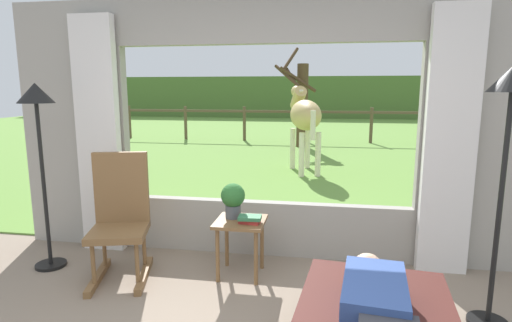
{
  "coord_description": "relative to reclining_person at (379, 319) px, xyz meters",
  "views": [
    {
      "loc": [
        0.6,
        -1.72,
        1.68
      ],
      "look_at": [
        0.0,
        1.8,
        1.05
      ],
      "focal_mm": 28.72,
      "sensor_mm": 36.0,
      "label": 1
    }
  ],
  "objects": [
    {
      "name": "floor_lamp_left",
      "position": [
        -2.86,
        1.33,
        0.88
      ],
      "size": [
        0.32,
        0.32,
        1.73
      ],
      "color": "black",
      "rests_on": "ground_plane"
    },
    {
      "name": "rocking_chair",
      "position": [
        -2.09,
        1.28,
        0.02
      ],
      "size": [
        0.63,
        0.78,
        1.12
      ],
      "rotation": [
        0.0,
        0.0,
        0.27
      ],
      "color": "brown",
      "rests_on": "ground_plane"
    },
    {
      "name": "floor_lamp_right",
      "position": [
        0.9,
        0.96,
        0.96
      ],
      "size": [
        0.32,
        0.32,
        1.84
      ],
      "color": "black",
      "rests_on": "ground_plane"
    },
    {
      "name": "outdoor_pasture_lawn",
      "position": [
        -0.89,
        12.89,
        -0.51
      ],
      "size": [
        36.0,
        21.68,
        0.02
      ],
      "primitive_type": "cube",
      "color": "olive",
      "rests_on": "ground_plane"
    },
    {
      "name": "curtain_panel_right",
      "position": [
        0.8,
        1.85,
        0.68
      ],
      "size": [
        0.44,
        0.1,
        2.4
      ],
      "primitive_type": "cube",
      "color": "silver",
      "rests_on": "ground_plane"
    },
    {
      "name": "back_wall_with_window",
      "position": [
        -0.89,
        1.99,
        0.73
      ],
      "size": [
        5.2,
        0.12,
        2.55
      ],
      "color": "#9E998E",
      "rests_on": "ground_plane"
    },
    {
      "name": "distant_hill_ridge",
      "position": [
        -0.89,
        22.73,
        0.68
      ],
      "size": [
        36.0,
        2.0,
        2.4
      ],
      "primitive_type": "cube",
      "color": "#4E6D32",
      "rests_on": "ground_plane"
    },
    {
      "name": "pasture_tree",
      "position": [
        -1.0,
        9.87,
        0.8
      ],
      "size": [
        1.26,
        1.45,
        2.86
      ],
      "color": "#4C3823",
      "rests_on": "outdoor_pasture_lawn"
    },
    {
      "name": "curtain_panel_left",
      "position": [
        -2.58,
        1.85,
        0.68
      ],
      "size": [
        0.44,
        0.1,
        2.4
      ],
      "primitive_type": "cube",
      "color": "silver",
      "rests_on": "ground_plane"
    },
    {
      "name": "book_stack",
      "position": [
        -0.92,
        1.39,
        0.03
      ],
      "size": [
        0.2,
        0.15,
        0.07
      ],
      "color": "#B22D28",
      "rests_on": "side_table"
    },
    {
      "name": "side_table",
      "position": [
        -1.02,
        1.45,
        -0.1
      ],
      "size": [
        0.44,
        0.44,
        0.52
      ],
      "color": "brown",
      "rests_on": "ground_plane"
    },
    {
      "name": "horse",
      "position": [
        -0.71,
        6.27,
        0.63
      ],
      "size": [
        0.88,
        1.82,
        1.73
      ],
      "rotation": [
        0.0,
        0.0,
        0.28
      ],
      "color": "tan",
      "rests_on": "outdoor_pasture_lawn"
    },
    {
      "name": "reclining_person",
      "position": [
        0.0,
        0.0,
        0.0
      ],
      "size": [
        0.4,
        1.44,
        0.22
      ],
      "rotation": [
        0.0,
        0.0,
        -0.11
      ],
      "color": "#334C8C",
      "rests_on": "recliner_sofa"
    },
    {
      "name": "pasture_fence_line",
      "position": [
        -0.89,
        11.07,
        0.22
      ],
      "size": [
        16.1,
        0.1,
        1.1
      ],
      "color": "brown",
      "rests_on": "outdoor_pasture_lawn"
    },
    {
      "name": "potted_plant",
      "position": [
        -1.1,
        1.51,
        0.18
      ],
      "size": [
        0.22,
        0.22,
        0.32
      ],
      "color": "#4C5156",
      "rests_on": "side_table"
    }
  ]
}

